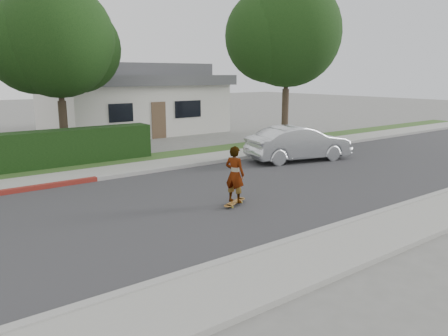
# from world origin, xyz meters

# --- Properties ---
(ground) EXTENTS (120.00, 120.00, 0.00)m
(ground) POSITION_xyz_m (0.00, 0.00, 0.00)
(ground) COLOR slate
(ground) RESTS_ON ground
(road) EXTENTS (60.00, 8.00, 0.01)m
(road) POSITION_xyz_m (0.00, 0.00, 0.01)
(road) COLOR #2D2D30
(road) RESTS_ON ground
(curb_near) EXTENTS (60.00, 0.20, 0.15)m
(curb_near) POSITION_xyz_m (0.00, -4.10, 0.07)
(curb_near) COLOR #9E9E99
(curb_near) RESTS_ON ground
(sidewalk_near) EXTENTS (60.00, 1.60, 0.12)m
(sidewalk_near) POSITION_xyz_m (0.00, -5.00, 0.06)
(sidewalk_near) COLOR gray
(sidewalk_near) RESTS_ON ground
(curb_far) EXTENTS (60.00, 0.20, 0.15)m
(curb_far) POSITION_xyz_m (0.00, 4.10, 0.07)
(curb_far) COLOR #9E9E99
(curb_far) RESTS_ON ground
(sidewalk_far) EXTENTS (60.00, 1.60, 0.12)m
(sidewalk_far) POSITION_xyz_m (0.00, 5.00, 0.06)
(sidewalk_far) COLOR gray
(sidewalk_far) RESTS_ON ground
(planting_strip) EXTENTS (60.00, 1.60, 0.10)m
(planting_strip) POSITION_xyz_m (0.00, 6.60, 0.05)
(planting_strip) COLOR #2D4C1E
(planting_strip) RESTS_ON ground
(tree_center) EXTENTS (5.66, 4.84, 7.44)m
(tree_center) POSITION_xyz_m (1.49, 9.19, 4.90)
(tree_center) COLOR #33261C
(tree_center) RESTS_ON ground
(tree_right) EXTENTS (6.32, 5.60, 8.56)m
(tree_right) POSITION_xyz_m (12.49, 6.69, 5.63)
(tree_right) COLOR #33261C
(tree_right) RESTS_ON ground
(house) EXTENTS (10.60, 8.60, 4.30)m
(house) POSITION_xyz_m (8.00, 16.00, 2.10)
(house) COLOR beige
(house) RESTS_ON ground
(skateboard) EXTENTS (1.03, 0.60, 0.10)m
(skateboard) POSITION_xyz_m (3.06, -1.06, 0.09)
(skateboard) COLOR gold
(skateboard) RESTS_ON ground
(skateboarder) EXTENTS (0.56, 0.68, 1.60)m
(skateboarder) POSITION_xyz_m (3.06, -1.06, 0.90)
(skateboarder) COLOR white
(skateboarder) RESTS_ON skateboard
(car_silver) EXTENTS (4.76, 2.62, 1.49)m
(car_silver) POSITION_xyz_m (9.35, 2.48, 0.74)
(car_silver) COLOR silver
(car_silver) RESTS_ON ground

